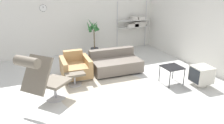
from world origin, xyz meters
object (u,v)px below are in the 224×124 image
Objects in this scene: ottoman at (74,75)px; armchair_red at (76,68)px; couch_low at (115,64)px; potted_plant at (94,39)px; shelf_unit at (136,23)px; side_table at (172,68)px; lounge_chair at (41,75)px; crt_television at (201,75)px.

ottoman is 0.56× the size of armchair_red.
couch_low is 1.75m from potted_plant.
shelf_unit is at bearing -129.26° from couch_low.
armchair_red is at bearing 147.73° from side_table.
potted_plant reaches higher than side_table.
lounge_chair is 1.37× the size of armchair_red.
potted_plant is at bearing -120.88° from armchair_red.
ottoman is 3.19m from crt_television.
armchair_red reaches higher than side_table.
potted_plant is at bearing 102.43° from lounge_chair.
lounge_chair is 0.66× the size of shelf_unit.
potted_plant is (-0.09, 1.71, 0.37)m from couch_low.
shelf_unit is at bearing 2.78° from crt_television.
crt_television is at bearing 149.81° from armchair_red.
lounge_chair is 2.46× the size of ottoman.
ottoman is 1.39m from couch_low.
ottoman is 0.34× the size of couch_low.
armchair_red is 2.58m from side_table.
lounge_chair reaches higher than ottoman.
potted_plant reaches higher than crt_television.
shelf_unit is (1.80, 0.25, 0.39)m from potted_plant.
ottoman is at bearing 70.83° from crt_television.
potted_plant is (-1.71, 3.41, 0.33)m from crt_television.
potted_plant is at bearing 110.05° from side_table.
crt_television is at bearing 135.27° from couch_low.
crt_television is 3.74m from shelf_unit.
side_table is 3.40m from shelf_unit.
crt_television is (2.78, -1.76, 0.01)m from armchair_red.
shelf_unit reaches higher than lounge_chair.
couch_low reaches higher than ottoman.
couch_low is at bearing 18.27° from ottoman.
crt_television is at bearing 40.07° from lounge_chair.
lounge_chair is 3.82m from crt_television.
shelf_unit is (3.86, 3.15, 0.30)m from lounge_chair.
couch_low is 1.66m from side_table.
crt_television is at bearing -32.84° from side_table.
side_table is at bearing -69.95° from potted_plant.
armchair_red is 0.48× the size of shelf_unit.
armchair_red is 1.17m from couch_low.
lounge_chair is at bearing -137.79° from ottoman.
shelf_unit reaches higher than armchair_red.
shelf_unit is at bearing 38.43° from ottoman.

